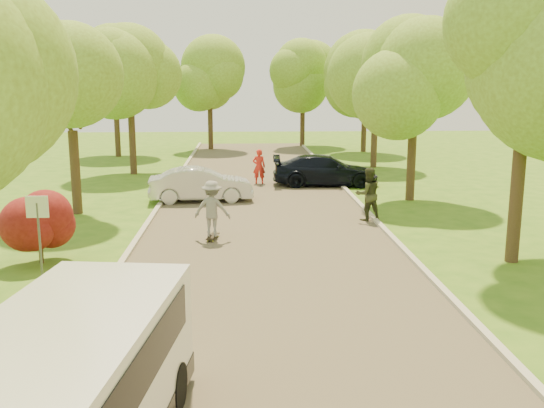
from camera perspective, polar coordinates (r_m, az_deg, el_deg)
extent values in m
plane|color=#376818|center=(12.03, 0.83, -12.82)|extent=(100.00, 100.00, 0.00)
cube|color=#4C4438|center=(19.59, -0.68, -3.15)|extent=(8.00, 60.00, 0.01)
cube|color=#B2AD9E|center=(19.85, -12.46, -3.07)|extent=(0.18, 60.00, 0.12)
cube|color=#B2AD9E|center=(20.14, 10.93, -2.79)|extent=(0.18, 60.00, 0.12)
cylinder|color=#59595E|center=(16.27, -21.01, -3.36)|extent=(0.06, 0.06, 2.00)
cube|color=white|center=(16.08, -21.24, -0.25)|extent=(0.55, 0.04, 0.55)
cylinder|color=#382619|center=(17.96, -20.92, -4.14)|extent=(0.12, 0.12, 0.70)
sphere|color=#590F0F|center=(17.79, -21.09, -1.81)|extent=(1.70, 1.70, 1.70)
cylinder|color=#382619|center=(24.03, -18.02, 2.83)|extent=(0.36, 0.36, 3.15)
sphere|color=olive|center=(23.79, -18.45, 9.60)|extent=(4.20, 4.20, 4.20)
sphere|color=olive|center=(23.63, -17.04, 11.20)|extent=(3.15, 3.15, 3.15)
cylinder|color=#382619|center=(33.60, -13.02, 6.00)|extent=(0.36, 0.36, 3.83)
sphere|color=olive|center=(33.47, -13.28, 11.72)|extent=(4.80, 4.80, 4.80)
sphere|color=olive|center=(33.36, -12.09, 13.01)|extent=(3.60, 3.60, 3.60)
cylinder|color=#382619|center=(17.89, 22.03, 0.85)|extent=(0.36, 0.36, 3.83)
sphere|color=olive|center=(17.63, 22.88, 11.81)|extent=(5.00, 5.00, 5.00)
cylinder|color=#382619|center=(26.15, 12.98, 4.01)|extent=(0.36, 0.36, 3.38)
sphere|color=olive|center=(25.94, 13.28, 10.61)|extent=(4.40, 4.40, 4.40)
sphere|color=olive|center=(26.13, 14.77, 11.99)|extent=(3.30, 3.30, 3.30)
cylinder|color=#382619|center=(35.91, 9.61, 6.64)|extent=(0.36, 0.36, 4.05)
sphere|color=olive|center=(35.79, 9.81, 12.37)|extent=(5.20, 5.20, 5.20)
sphere|color=olive|center=(35.99, 11.10, 13.56)|extent=(3.90, 3.90, 3.90)
cylinder|color=#382619|center=(41.89, -14.37, 6.81)|extent=(0.36, 0.36, 3.60)
sphere|color=olive|center=(41.77, -14.60, 11.32)|extent=(5.00, 5.00, 5.00)
sphere|color=olive|center=(41.64, -13.62, 12.40)|extent=(3.75, 3.75, 3.75)
cylinder|color=#382619|center=(43.93, 8.65, 7.38)|extent=(0.36, 0.36, 3.83)
sphere|color=olive|center=(43.82, 8.79, 11.84)|extent=(5.00, 5.00, 5.00)
sphere|color=olive|center=(43.99, 9.80, 12.78)|extent=(3.75, 3.75, 3.75)
cylinder|color=#382619|center=(45.12, -5.81, 7.27)|extent=(0.36, 0.36, 3.38)
sphere|color=olive|center=(45.00, -5.90, 11.24)|extent=(4.80, 4.80, 4.80)
sphere|color=olive|center=(44.98, -4.98, 12.18)|extent=(3.60, 3.60, 3.60)
cylinder|color=#382619|center=(47.29, 2.88, 7.64)|extent=(0.36, 0.36, 3.60)
sphere|color=olive|center=(47.18, 2.92, 11.64)|extent=(5.00, 5.00, 5.00)
sphere|color=olive|center=(47.27, 3.86, 12.54)|extent=(3.75, 3.75, 3.75)
cube|color=white|center=(8.21, -19.32, -17.00)|extent=(2.80, 5.63, 1.86)
cube|color=black|center=(8.24, -18.73, -13.35)|extent=(2.64, 4.07, 0.62)
cylinder|color=black|center=(10.37, -19.97, -15.48)|extent=(0.36, 0.77, 0.74)
cylinder|color=black|center=(9.78, -9.25, -16.62)|extent=(0.36, 0.77, 0.74)
imported|color=silver|center=(25.52, -6.71, 1.83)|extent=(4.43, 1.88, 1.42)
imported|color=black|center=(29.37, 5.03, 3.18)|extent=(5.15, 2.30, 1.47)
cube|color=black|center=(19.39, -5.61, -3.04)|extent=(0.42, 0.94, 0.02)
cylinder|color=#BFCC4C|center=(19.70, -5.15, -2.99)|extent=(0.04, 0.08, 0.07)
cylinder|color=#BFCC4C|center=(19.73, -5.61, -2.97)|extent=(0.04, 0.08, 0.07)
cylinder|color=#BFCC4C|center=(19.09, -5.59, -3.47)|extent=(0.04, 0.08, 0.07)
cylinder|color=#BFCC4C|center=(19.12, -6.06, -3.45)|extent=(0.04, 0.08, 0.07)
imported|color=gray|center=(19.19, -5.66, -0.44)|extent=(1.25, 0.86, 1.78)
imported|color=red|center=(29.71, -1.23, 3.55)|extent=(0.62, 0.41, 1.71)
imported|color=#313520|center=(22.03, 9.01, 0.91)|extent=(1.06, 0.89, 1.93)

